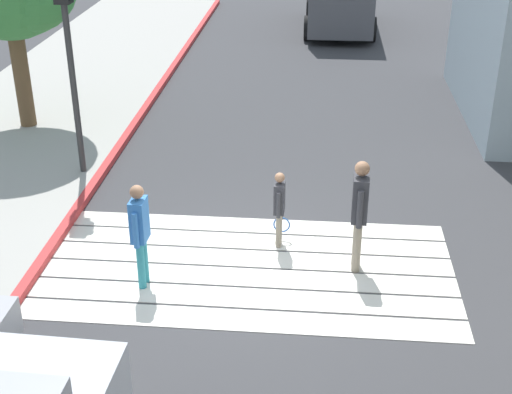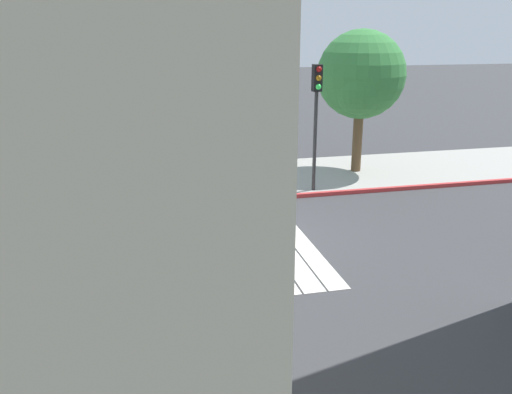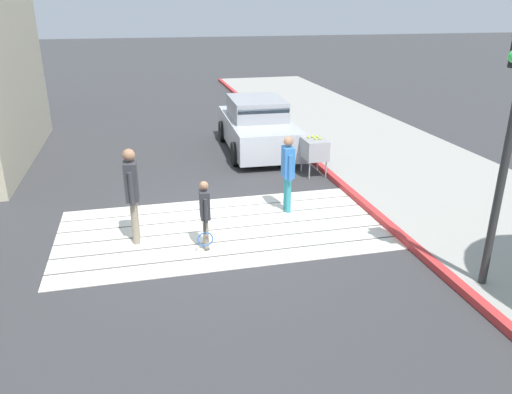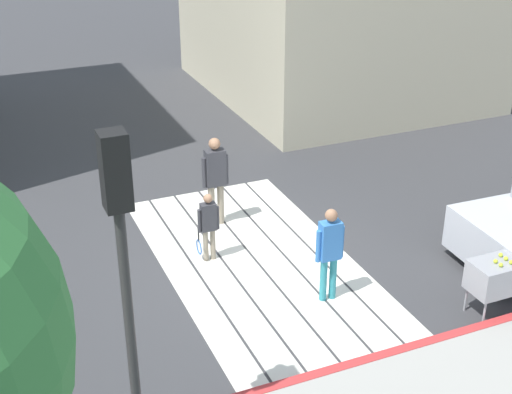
% 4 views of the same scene
% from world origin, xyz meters
% --- Properties ---
extents(ground_plane, '(120.00, 120.00, 0.00)m').
position_xyz_m(ground_plane, '(0.00, 0.00, 0.00)').
color(ground_plane, '#38383A').
extents(crosswalk_stripes, '(6.40, 3.25, 0.01)m').
position_xyz_m(crosswalk_stripes, '(0.00, 0.00, 0.01)').
color(crosswalk_stripes, silver).
rests_on(crosswalk_stripes, ground).
extents(curb_painted, '(0.16, 40.00, 0.13)m').
position_xyz_m(curb_painted, '(-3.25, 0.00, 0.07)').
color(curb_painted, '#BC3333').
rests_on(curb_painted, ground).
extents(traffic_light_corner, '(0.39, 0.28, 4.24)m').
position_xyz_m(traffic_light_corner, '(-3.58, 3.11, 3.04)').
color(traffic_light_corner, '#2D2D2D').
rests_on(traffic_light_corner, ground).
extents(tennis_ball_cart, '(0.56, 0.80, 1.02)m').
position_xyz_m(tennis_ball_cart, '(-2.90, -2.80, 0.70)').
color(tennis_ball_cart, '#99999E').
rests_on(tennis_ball_cart, ground).
extents(pedestrian_adult_lead, '(0.25, 0.53, 1.82)m').
position_xyz_m(pedestrian_adult_lead, '(1.67, 0.16, 1.06)').
color(pedestrian_adult_lead, gray).
rests_on(pedestrian_adult_lead, ground).
extents(pedestrian_adult_trailing, '(0.23, 0.49, 1.66)m').
position_xyz_m(pedestrian_adult_trailing, '(-1.51, -0.60, 0.97)').
color(pedestrian_adult_trailing, teal).
rests_on(pedestrian_adult_trailing, ground).
extents(pedestrian_child_with_racket, '(0.28, 0.40, 1.32)m').
position_xyz_m(pedestrian_child_with_racket, '(0.44, 0.76, 0.74)').
color(pedestrian_child_with_racket, gray).
rests_on(pedestrian_child_with_racket, ground).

